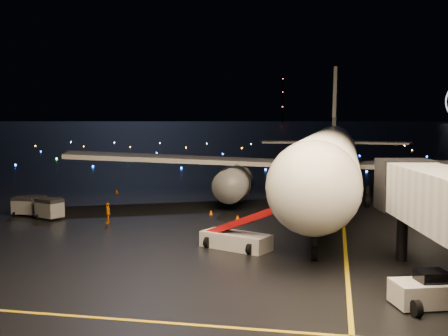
{
  "coord_description": "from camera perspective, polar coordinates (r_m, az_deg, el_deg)",
  "views": [
    {
      "loc": [
        11.14,
        -33.55,
        9.3
      ],
      "look_at": [
        2.13,
        12.0,
        5.0
      ],
      "focal_mm": 45.0,
      "sensor_mm": 36.0,
      "label": 1
    }
  ],
  "objects": [
    {
      "name": "taxiway_lights",
      "position": [
        140.29,
        6.61,
        1.53
      ],
      "size": [
        164.0,
        92.0,
        0.36
      ],
      "primitive_type": null,
      "color": "black",
      "rests_on": "ground"
    },
    {
      "name": "safety_cone_0",
      "position": [
        50.57,
        1.4,
        -5.01
      ],
      "size": [
        0.54,
        0.54,
        0.52
      ],
      "primitive_type": "cone",
      "rotation": [
        0.0,
        0.0,
        -0.21
      ],
      "color": "#F95700",
      "rests_on": "ground"
    },
    {
      "name": "ground",
      "position": [
        333.87,
        9.29,
        3.63
      ],
      "size": [
        2000.0,
        2000.0,
        0.0
      ],
      "primitive_type": "plane",
      "color": "black",
      "rests_on": "ground"
    },
    {
      "name": "crew_c",
      "position": [
        49.98,
        -11.71,
        -4.5
      ],
      "size": [
        0.67,
        1.13,
        1.8
      ],
      "primitive_type": "imported",
      "rotation": [
        0.0,
        0.0,
        -1.34
      ],
      "color": "orange",
      "rests_on": "ground"
    },
    {
      "name": "safety_cone_3",
      "position": [
        69.24,
        -10.84,
        -2.29
      ],
      "size": [
        0.61,
        0.61,
        0.55
      ],
      "primitive_type": "cone",
      "rotation": [
        0.0,
        0.0,
        0.31
      ],
      "color": "#F95700",
      "rests_on": "ground"
    },
    {
      "name": "baggage_cart_0",
      "position": [
        53.17,
        -17.29,
        -3.99
      ],
      "size": [
        2.65,
        2.31,
        1.88
      ],
      "primitive_type": "cube",
      "rotation": [
        0.0,
        0.0,
        -0.41
      ],
      "color": "gray",
      "rests_on": "ground"
    },
    {
      "name": "safety_cone_2",
      "position": [
        53.15,
        -1.34,
        -4.53
      ],
      "size": [
        0.54,
        0.54,
        0.46
      ],
      "primitive_type": "cone",
      "rotation": [
        0.0,
        0.0,
        -0.41
      ],
      "color": "#F95700",
      "rests_on": "ground"
    },
    {
      "name": "lane_centre",
      "position": [
        49.44,
        12.04,
        -5.66
      ],
      "size": [
        0.25,
        80.0,
        0.02
      ],
      "primitive_type": "cube",
      "color": "gold",
      "rests_on": "ground"
    },
    {
      "name": "baggage_cart_2",
      "position": [
        54.17,
        -17.37,
        -3.88
      ],
      "size": [
        2.26,
        1.72,
        1.78
      ],
      "primitive_type": "cube",
      "rotation": [
        0.0,
        0.0,
        0.13
      ],
      "color": "gray",
      "rests_on": "ground"
    },
    {
      "name": "radio_mast",
      "position": [
        777.15,
        5.97,
        6.94
      ],
      "size": [
        1.8,
        1.8,
        64.0
      ],
      "primitive_type": "cylinder",
      "color": "black",
      "rests_on": "ground"
    },
    {
      "name": "baggage_cart_1",
      "position": [
        55.85,
        -19.54,
        -3.68
      ],
      "size": [
        2.1,
        1.48,
        1.78
      ],
      "primitive_type": "cube",
      "rotation": [
        0.0,
        0.0,
        0.01
      ],
      "color": "gray",
      "rests_on": "ground"
    },
    {
      "name": "pushback_tug",
      "position": [
        29.89,
        20.32,
        -11.4
      ],
      "size": [
        4.15,
        3.05,
        1.77
      ],
      "primitive_type": "cube",
      "rotation": [
        0.0,
        0.0,
        0.33
      ],
      "color": "silver",
      "rests_on": "ground"
    },
    {
      "name": "airliner",
      "position": [
        61.17,
        10.67,
        4.18
      ],
      "size": [
        59.18,
        56.34,
        16.42
      ],
      "primitive_type": null,
      "rotation": [
        0.0,
        0.0,
        -0.02
      ],
      "color": "silver",
      "rests_on": "ground"
    },
    {
      "name": "belt_loader",
      "position": [
        39.57,
        1.22,
        -5.67
      ],
      "size": [
        7.5,
        4.8,
        3.55
      ],
      "primitive_type": null,
      "rotation": [
        0.0,
        0.0,
        -0.42
      ],
      "color": "silver",
      "rests_on": "ground"
    },
    {
      "name": "baggage_cart_3",
      "position": [
        58.15,
        -18.58,
        -3.42
      ],
      "size": [
        1.94,
        1.46,
        1.54
      ],
      "primitive_type": "cube",
      "rotation": [
        0.0,
        0.0,
        -0.11
      ],
      "color": "gray",
      "rests_on": "ground"
    },
    {
      "name": "safety_cone_1",
      "position": [
        60.26,
        5.81,
        -3.4
      ],
      "size": [
        0.47,
        0.47,
        0.44
      ],
      "primitive_type": "cone",
      "rotation": [
        0.0,
        0.0,
        -0.22
      ],
      "color": "#F95700",
      "rests_on": "ground"
    }
  ]
}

